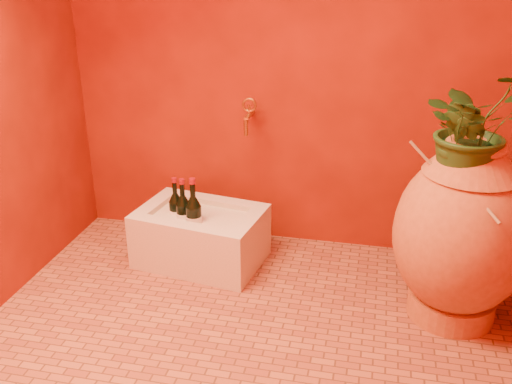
% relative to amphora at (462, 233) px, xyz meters
% --- Properties ---
extents(floor, '(2.50, 2.50, 0.00)m').
position_rel_amphora_xyz_m(floor, '(-0.85, -0.40, -0.43)').
color(floor, '#9A5332').
rests_on(floor, ground).
extents(wall_back, '(2.50, 0.02, 2.50)m').
position_rel_amphora_xyz_m(wall_back, '(-0.85, 0.60, 0.82)').
color(wall_back, '#631305').
rests_on(wall_back, ground).
extents(amphora, '(0.65, 0.65, 0.86)m').
position_rel_amphora_xyz_m(amphora, '(0.00, 0.00, 0.00)').
color(amphora, '#B36232').
rests_on(amphora, floor).
extents(stone_basin, '(0.71, 0.54, 0.30)m').
position_rel_amphora_xyz_m(stone_basin, '(-1.29, 0.23, -0.28)').
color(stone_basin, beige).
rests_on(stone_basin, floor).
extents(wine_bottle_a, '(0.08, 0.08, 0.32)m').
position_rel_amphora_xyz_m(wine_bottle_a, '(-1.37, 0.20, -0.15)').
color(wine_bottle_a, black).
rests_on(wine_bottle_a, stone_basin).
extents(wine_bottle_b, '(0.08, 0.08, 0.35)m').
position_rel_amphora_xyz_m(wine_bottle_b, '(-1.30, 0.15, -0.14)').
color(wine_bottle_b, black).
rests_on(wine_bottle_b, stone_basin).
extents(wine_bottle_c, '(0.08, 0.08, 0.31)m').
position_rel_amphora_xyz_m(wine_bottle_c, '(-1.43, 0.24, -0.15)').
color(wine_bottle_c, black).
rests_on(wine_bottle_c, stone_basin).
extents(wall_tap, '(0.08, 0.17, 0.18)m').
position_rel_amphora_xyz_m(wall_tap, '(-1.08, 0.50, 0.34)').
color(wall_tap, '#AA7427').
rests_on(wall_tap, wall_back).
extents(plant_main, '(0.57, 0.55, 0.48)m').
position_rel_amphora_xyz_m(plant_main, '(-0.02, 0.00, 0.49)').
color(plant_main, '#1C4117').
rests_on(plant_main, amphora).
extents(plant_side, '(0.24, 0.26, 0.37)m').
position_rel_amphora_xyz_m(plant_side, '(-0.07, -0.06, 0.43)').
color(plant_side, '#1C4117').
rests_on(plant_side, amphora).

